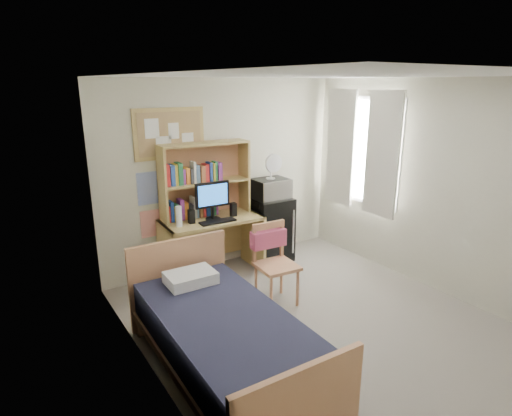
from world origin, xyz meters
TOP-DOWN VIEW (x-y plane):
  - floor at (0.00, 0.00)m, footprint 3.60×4.20m
  - ceiling at (0.00, 0.00)m, footprint 3.60×4.20m
  - wall_back at (0.00, 2.10)m, footprint 3.60×0.04m
  - wall_left at (-1.80, 0.00)m, footprint 0.04×4.20m
  - wall_right at (1.80, 0.00)m, footprint 0.04×4.20m
  - window_unit at (1.75, 1.20)m, footprint 0.10×1.40m
  - curtain_left at (1.72, 0.80)m, footprint 0.04×0.55m
  - curtain_right at (1.72, 1.60)m, footprint 0.04×0.55m
  - bulletin_board at (-0.78, 2.08)m, footprint 0.94×0.03m
  - poster_wave at (-1.10, 2.09)m, footprint 0.30×0.01m
  - poster_japan at (-1.10, 2.09)m, footprint 0.28×0.01m
  - desk at (-0.40, 1.75)m, footprint 1.34×0.71m
  - desk_chair at (-0.12, 0.66)m, footprint 0.52×0.52m
  - mini_fridge at (0.58, 1.80)m, footprint 0.57×0.57m
  - bed at (-1.25, -0.14)m, footprint 1.11×2.14m
  - hutch at (-0.39, 1.90)m, footprint 1.21×0.36m
  - monitor at (-0.40, 1.69)m, footprint 0.47×0.06m
  - keyboard at (-0.41, 1.55)m, footprint 0.48×0.17m
  - speaker_left at (-0.70, 1.70)m, footprint 0.08×0.08m
  - speaker_right at (-0.10, 1.68)m, footprint 0.08×0.08m
  - water_bottle at (-0.88, 1.67)m, footprint 0.08×0.08m
  - hoodie at (-0.10, 0.86)m, footprint 0.45×0.17m
  - microwave at (0.57, 1.78)m, footprint 0.50×0.38m
  - desk_fan at (0.57, 1.78)m, footprint 0.26×0.26m
  - pillow at (-1.23, 0.61)m, footprint 0.50×0.35m

SIDE VIEW (x-z plane):
  - floor at x=0.00m, z-range -0.02..0.00m
  - bed at x=-1.25m, z-range 0.00..0.58m
  - desk at x=-0.40m, z-range 0.00..0.82m
  - mini_fridge at x=0.58m, z-range 0.00..0.94m
  - desk_chair at x=-0.12m, z-range 0.00..0.97m
  - pillow at x=-1.23m, z-range 0.58..0.70m
  - hoodie at x=-0.10m, z-range 0.65..0.86m
  - poster_japan at x=-1.10m, z-range 0.60..0.96m
  - keyboard at x=-0.41m, z-range 0.82..0.84m
  - speaker_left at x=-0.70m, z-range 0.82..1.00m
  - speaker_right at x=-0.10m, z-range 0.82..1.00m
  - water_bottle at x=-0.88m, z-range 0.82..1.08m
  - monitor at x=-0.40m, z-range 0.82..1.31m
  - microwave at x=0.57m, z-range 0.94..1.23m
  - poster_wave at x=-1.10m, z-range 1.04..1.46m
  - wall_back at x=0.00m, z-range 0.00..2.60m
  - wall_left at x=-1.80m, z-range 0.00..2.60m
  - wall_right at x=1.80m, z-range 0.00..2.60m
  - hutch at x=-0.39m, z-range 0.82..1.80m
  - desk_fan at x=0.57m, z-range 1.23..1.55m
  - window_unit at x=1.75m, z-range 0.75..2.45m
  - curtain_left at x=1.72m, z-range 0.75..2.45m
  - curtain_right at x=1.72m, z-range 0.75..2.45m
  - bulletin_board at x=-0.78m, z-range 1.60..2.24m
  - ceiling at x=0.00m, z-range 2.59..2.61m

